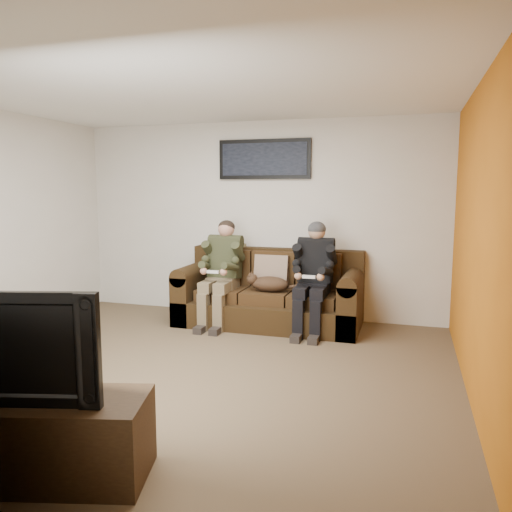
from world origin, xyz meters
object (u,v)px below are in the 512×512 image
(person_right, at_px, (314,270))
(cat, at_px, (268,283))
(person_left, at_px, (222,266))
(tv_stand, at_px, (16,437))
(television, at_px, (9,344))
(sofa, at_px, (271,296))
(framed_poster, at_px, (264,159))

(person_right, relative_size, cat, 2.01)
(person_left, height_order, tv_stand, person_left)
(tv_stand, distance_m, television, 0.57)
(sofa, relative_size, cat, 3.47)
(person_right, bearing_deg, television, -107.19)
(tv_stand, bearing_deg, television, -97.70)
(sofa, height_order, cat, sofa)
(person_left, distance_m, cat, 0.65)
(sofa, xyz_separation_m, tv_stand, (-0.52, -3.78, -0.11))
(framed_poster, bearing_deg, sofa, -62.52)
(cat, bearing_deg, framed_poster, 111.09)
(person_left, bearing_deg, tv_stand, -88.94)
(framed_poster, bearing_deg, tv_stand, -94.42)
(television, bearing_deg, person_left, 76.24)
(person_right, height_order, television, person_right)
(person_right, height_order, cat, person_right)
(framed_poster, xyz_separation_m, television, (-0.32, -4.17, -1.28))
(person_left, bearing_deg, cat, -2.34)
(person_left, xyz_separation_m, framed_poster, (0.39, 0.58, 1.36))
(sofa, relative_size, tv_stand, 1.46)
(tv_stand, bearing_deg, sofa, 67.32)
(tv_stand, bearing_deg, framed_poster, 70.76)
(person_right, distance_m, television, 3.76)
(cat, xyz_separation_m, television, (-0.55, -3.56, 0.26))
(person_left, height_order, television, person_left)
(tv_stand, bearing_deg, person_left, 76.24)
(person_left, relative_size, tv_stand, 0.84)
(sofa, xyz_separation_m, framed_poster, (-0.20, 0.38, 1.75))
(person_left, relative_size, framed_poster, 1.05)
(sofa, bearing_deg, person_right, -17.99)
(framed_poster, bearing_deg, person_right, -36.12)
(sofa, relative_size, television, 1.99)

